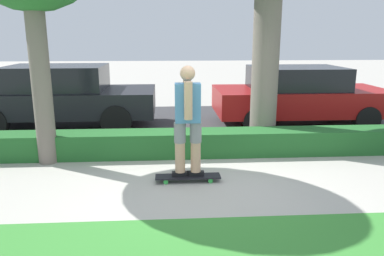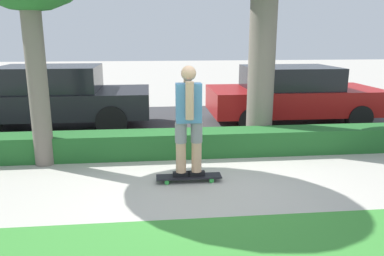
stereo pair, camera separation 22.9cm
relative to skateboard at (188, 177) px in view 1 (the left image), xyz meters
name	(u,v)px [view 1 (the left image)]	position (x,y,z in m)	size (l,w,h in m)	color
ground_plane	(198,187)	(0.14, -0.25, -0.08)	(60.00, 60.00, 0.00)	#ADA89E
street_asphalt	(185,124)	(0.14, 3.95, -0.07)	(12.98, 5.00, 0.01)	#38383A
hedge_row	(192,143)	(0.14, 1.35, 0.16)	(12.98, 0.60, 0.47)	#236028
skateboard	(188,177)	(0.00, 0.00, 0.00)	(1.02, 0.24, 0.09)	black
skater_person	(188,119)	(0.00, 0.00, 0.93)	(0.50, 0.44, 1.71)	black
parked_car_front	(62,95)	(-2.88, 3.79, 0.73)	(4.44, 2.00, 1.53)	black
parked_car_middle	(299,95)	(3.04, 3.76, 0.69)	(4.29, 2.03, 1.47)	maroon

